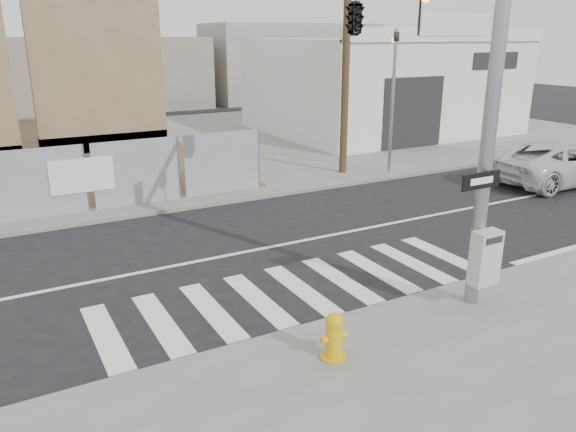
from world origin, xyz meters
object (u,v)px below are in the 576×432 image
traffic_cone_d (64,199)px  auto_shop (381,85)px  signal_pole (394,50)px  fire_hydrant (334,336)px  suv (562,163)px

traffic_cone_d → auto_shop: bearing=23.7°
signal_pole → traffic_cone_d: bearing=129.4°
fire_hydrant → traffic_cone_d: bearing=96.5°
traffic_cone_d → suv: bearing=-15.9°
signal_pole → auto_shop: size_ratio=0.58×
signal_pole → suv: bearing=15.0°
fire_hydrant → auto_shop: bearing=43.3°
suv → fire_hydrant: bearing=116.6°
auto_shop → traffic_cone_d: bearing=-156.3°
fire_hydrant → suv: size_ratio=0.15×
suv → traffic_cone_d: (-16.16, 4.62, -0.26)m
suv → traffic_cone_d: 16.81m
fire_hydrant → signal_pole: bearing=35.1°
signal_pole → fire_hydrant: bearing=-137.7°
signal_pole → auto_shop: (11.50, 15.01, -2.25)m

